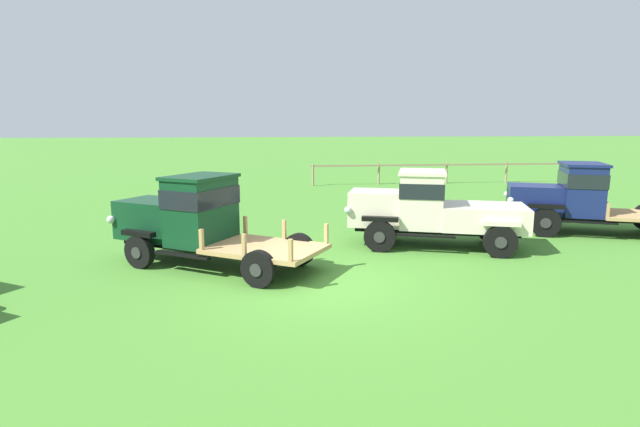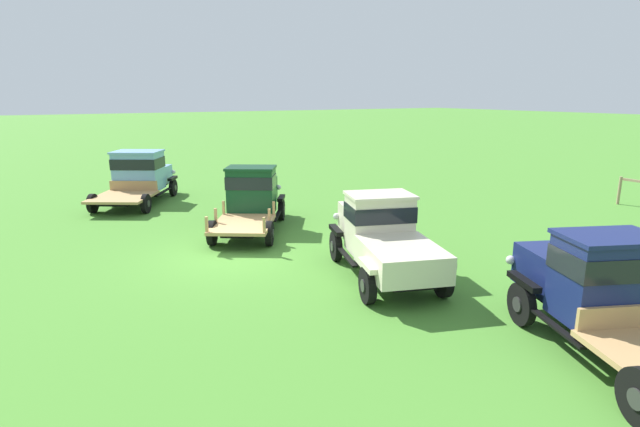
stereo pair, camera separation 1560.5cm
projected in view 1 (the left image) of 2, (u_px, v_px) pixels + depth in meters
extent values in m
plane|color=#47842D|center=(320.00, 283.00, 10.68)|extent=(240.00, 240.00, 0.00)
cylinder|color=#997F60|center=(313.00, 175.00, 27.24)|extent=(0.12, 0.12, 1.19)
cylinder|color=#997F60|center=(379.00, 174.00, 27.99)|extent=(0.12, 0.12, 1.19)
cylinder|color=#997F60|center=(447.00, 173.00, 28.39)|extent=(0.12, 0.12, 1.19)
cylinder|color=#997F60|center=(506.00, 172.00, 28.93)|extent=(0.12, 0.12, 1.19)
cylinder|color=#997F60|center=(568.00, 172.00, 29.10)|extent=(0.12, 0.12, 1.19)
cube|color=#997F60|center=(444.00, 165.00, 28.22)|extent=(15.18, 0.08, 0.10)
cylinder|color=black|center=(140.00, 252.00, 11.72)|extent=(0.77, 0.58, 0.79)
cylinder|color=#2D2D2D|center=(136.00, 253.00, 11.62)|extent=(0.25, 0.17, 0.27)
cylinder|color=black|center=(190.00, 236.00, 13.32)|extent=(0.77, 0.58, 0.79)
cylinder|color=#2D2D2D|center=(193.00, 236.00, 13.42)|extent=(0.25, 0.17, 0.27)
cylinder|color=black|center=(258.00, 269.00, 10.33)|extent=(0.77, 0.58, 0.79)
cylinder|color=#2D2D2D|center=(256.00, 270.00, 10.23)|extent=(0.25, 0.17, 0.27)
cylinder|color=black|center=(299.00, 249.00, 11.93)|extent=(0.77, 0.58, 0.79)
cylinder|color=#2D2D2D|center=(301.00, 248.00, 12.03)|extent=(0.25, 0.17, 0.27)
cube|color=black|center=(215.00, 247.00, 11.87)|extent=(4.64, 3.43, 0.12)
cube|color=#0F381E|center=(157.00, 219.00, 12.52)|extent=(2.15, 2.00, 0.95)
cube|color=silver|center=(132.00, 218.00, 12.88)|extent=(0.58, 0.87, 0.71)
sphere|color=silver|center=(111.00, 220.00, 12.27)|extent=(0.20, 0.20, 0.20)
sphere|color=silver|center=(151.00, 211.00, 13.47)|extent=(0.20, 0.20, 0.20)
cube|color=black|center=(138.00, 233.00, 11.64)|extent=(0.87, 0.65, 0.12)
cube|color=black|center=(189.00, 220.00, 13.24)|extent=(0.87, 0.65, 0.12)
cube|color=#0F381E|center=(201.00, 211.00, 11.87)|extent=(1.75, 1.91, 1.55)
cube|color=black|center=(201.00, 197.00, 11.81)|extent=(1.81, 1.96, 0.44)
cube|color=#0F381E|center=(200.00, 177.00, 11.73)|extent=(1.88, 2.03, 0.08)
cube|color=black|center=(182.00, 255.00, 11.20)|extent=(1.34, 0.92, 0.05)
cube|color=black|center=(228.00, 239.00, 12.76)|extent=(1.34, 0.92, 0.05)
cube|color=tan|center=(266.00, 249.00, 11.25)|extent=(3.05, 2.84, 0.10)
cube|color=tan|center=(201.00, 239.00, 10.91)|extent=(0.11, 0.11, 0.46)
cube|color=tan|center=(245.00, 225.00, 12.43)|extent=(0.11, 0.11, 0.46)
cube|color=tan|center=(244.00, 245.00, 10.44)|extent=(0.11, 0.11, 0.46)
cube|color=tan|center=(284.00, 229.00, 11.96)|extent=(0.11, 0.11, 0.46)
cube|color=tan|center=(291.00, 250.00, 9.98)|extent=(0.11, 0.11, 0.46)
cube|color=tan|center=(326.00, 234.00, 11.50)|extent=(0.11, 0.11, 0.46)
cylinder|color=black|center=(380.00, 236.00, 13.21)|extent=(0.86, 0.45, 0.84)
cylinder|color=#2D2D2D|center=(379.00, 237.00, 13.10)|extent=(0.29, 0.12, 0.29)
cylinder|color=black|center=(385.00, 223.00, 14.96)|extent=(0.86, 0.45, 0.84)
cylinder|color=#2D2D2D|center=(385.00, 222.00, 15.07)|extent=(0.29, 0.12, 0.29)
cylinder|color=black|center=(500.00, 242.00, 12.61)|extent=(0.86, 0.45, 0.84)
cylinder|color=#2D2D2D|center=(501.00, 243.00, 12.50)|extent=(0.29, 0.12, 0.29)
cylinder|color=black|center=(491.00, 227.00, 14.37)|extent=(0.86, 0.45, 0.84)
cylinder|color=#2D2D2D|center=(490.00, 226.00, 14.47)|extent=(0.29, 0.12, 0.29)
cube|color=black|center=(435.00, 229.00, 13.79)|extent=(4.44, 2.32, 0.12)
cube|color=beige|center=(375.00, 208.00, 14.02)|extent=(1.73, 1.65, 0.95)
cube|color=silver|center=(352.00, 208.00, 14.16)|extent=(0.37, 0.97, 0.71)
sphere|color=silver|center=(348.00, 210.00, 13.49)|extent=(0.20, 0.20, 0.20)
sphere|color=silver|center=(355.00, 202.00, 14.80)|extent=(0.20, 0.20, 0.20)
cube|color=black|center=(380.00, 219.00, 13.12)|extent=(0.98, 0.49, 0.12)
cube|color=black|center=(385.00, 208.00, 14.88)|extent=(0.98, 0.49, 0.12)
cube|color=beige|center=(421.00, 200.00, 13.72)|extent=(1.57, 1.87, 1.46)
cube|color=black|center=(422.00, 188.00, 13.67)|extent=(1.62, 1.92, 0.41)
cube|color=beige|center=(422.00, 172.00, 13.59)|extent=(1.70, 1.98, 0.08)
cube|color=black|center=(425.00, 236.00, 12.99)|extent=(1.53, 0.63, 0.05)
cube|color=black|center=(424.00, 223.00, 14.71)|extent=(1.53, 0.63, 0.05)
cube|color=beige|center=(483.00, 217.00, 13.47)|extent=(2.62, 2.28, 0.64)
cube|color=black|center=(484.00, 206.00, 13.42)|extent=(2.20, 1.93, 0.06)
cube|color=beige|center=(501.00, 224.00, 12.53)|extent=(0.94, 0.48, 0.12)
cube|color=beige|center=(492.00, 211.00, 14.28)|extent=(0.94, 0.48, 0.12)
cylinder|color=black|center=(545.00, 223.00, 14.93)|extent=(0.88, 0.50, 0.88)
cylinder|color=#2D2D2D|center=(546.00, 223.00, 14.84)|extent=(0.30, 0.15, 0.31)
cylinder|color=black|center=(537.00, 212.00, 16.70)|extent=(0.88, 0.50, 0.88)
cylinder|color=#2D2D2D|center=(536.00, 212.00, 16.79)|extent=(0.30, 0.15, 0.31)
cube|color=black|center=(596.00, 217.00, 15.38)|extent=(4.78, 2.79, 0.12)
cube|color=#141E51|center=(534.00, 199.00, 15.78)|extent=(1.95, 1.81, 0.87)
cube|color=silver|center=(509.00, 199.00, 15.99)|extent=(0.45, 0.97, 0.65)
sphere|color=silver|center=(511.00, 200.00, 15.32)|extent=(0.20, 0.20, 0.20)
sphere|color=silver|center=(507.00, 194.00, 16.64)|extent=(0.20, 0.20, 0.20)
cube|color=black|center=(547.00, 206.00, 14.85)|extent=(1.01, 0.58, 0.12)
cube|color=black|center=(538.00, 198.00, 16.61)|extent=(1.01, 0.58, 0.12)
cube|color=#141E51|center=(581.00, 190.00, 15.36)|extent=(1.63, 1.93, 1.52)
cube|color=black|center=(582.00, 179.00, 15.30)|extent=(1.68, 1.98, 0.43)
cube|color=#141E51|center=(583.00, 164.00, 15.22)|extent=(1.76, 2.04, 0.08)
cube|color=black|center=(589.00, 223.00, 14.62)|extent=(1.44, 0.71, 0.05)
cube|color=black|center=(576.00, 212.00, 16.35)|extent=(1.44, 0.71, 0.05)
cube|color=tan|center=(600.00, 206.00, 15.29)|extent=(0.76, 1.66, 0.44)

